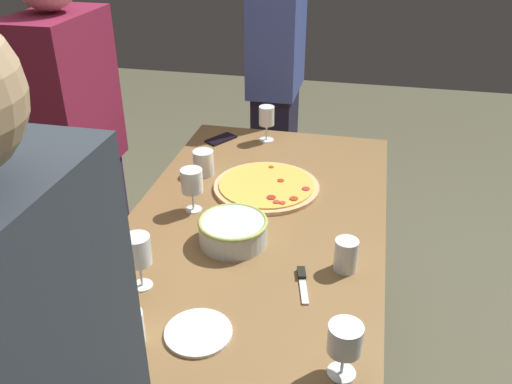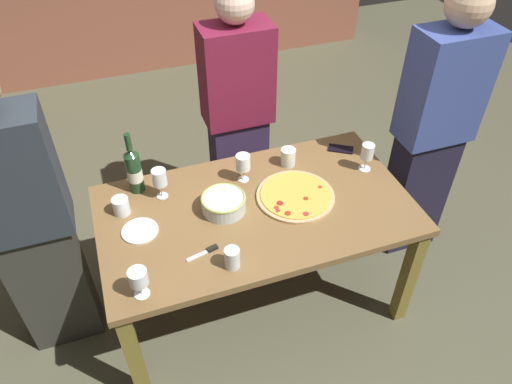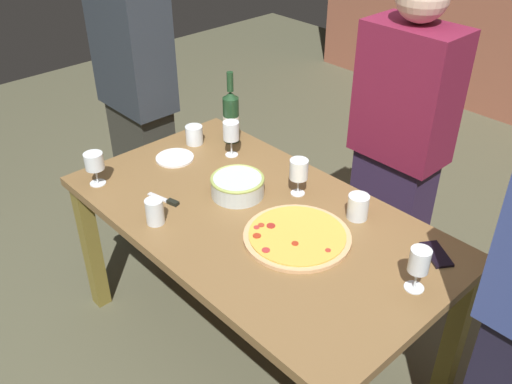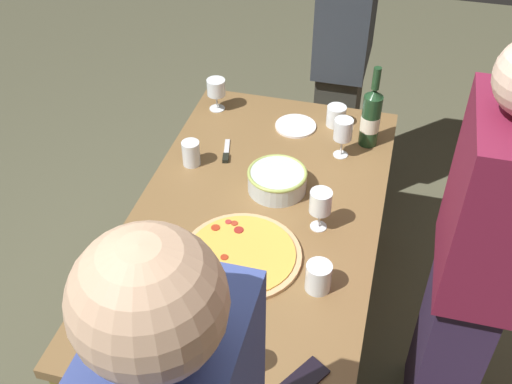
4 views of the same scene
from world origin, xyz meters
name	(u,v)px [view 3 (image 3 of 4)]	position (x,y,z in m)	size (l,w,h in m)	color
ground_plane	(256,343)	(0.00, 0.00, 0.00)	(8.00, 8.00, 0.00)	brown
dining_table	(256,233)	(0.00, 0.00, 0.66)	(1.60, 0.90, 0.75)	brown
pizza	(297,236)	(0.22, 0.01, 0.76)	(0.41, 0.41, 0.02)	tan
serving_bowl	(238,185)	(-0.16, 0.04, 0.80)	(0.23, 0.23, 0.08)	silver
wine_bottle	(231,116)	(-0.55, 0.34, 0.88)	(0.08, 0.08, 0.36)	#1C3C20
wine_glass_near_pizza	(419,262)	(0.68, 0.10, 0.87)	(0.07, 0.07, 0.16)	white
wine_glass_by_bottle	(94,162)	(-0.64, -0.35, 0.86)	(0.08, 0.08, 0.15)	white
wine_glass_far_left	(299,170)	(0.01, 0.23, 0.87)	(0.08, 0.08, 0.16)	white
wine_glass_far_right	(231,132)	(-0.44, 0.25, 0.87)	(0.08, 0.08, 0.17)	white
cup_amber	(155,212)	(-0.23, -0.33, 0.80)	(0.07, 0.07, 0.10)	white
cup_ceramic	(194,135)	(-0.65, 0.19, 0.80)	(0.08, 0.08, 0.09)	white
cup_spare	(358,207)	(0.29, 0.28, 0.80)	(0.08, 0.08, 0.10)	white
side_plate	(175,158)	(-0.59, 0.03, 0.76)	(0.18, 0.18, 0.01)	white
cell_phone	(436,254)	(0.64, 0.31, 0.76)	(0.07, 0.14, 0.01)	black
pizza_knife	(167,200)	(-0.32, -0.21, 0.76)	(0.16, 0.06, 0.02)	silver
person_guest_left	(138,101)	(-1.08, 0.15, 0.84)	(0.42, 0.24, 1.67)	#34342C
person_guest_right	(398,150)	(0.14, 0.76, 0.82)	(0.41, 0.24, 1.62)	#30213F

